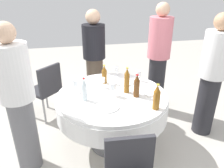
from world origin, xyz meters
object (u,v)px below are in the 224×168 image
object	(u,v)px
bottle_amber_outer	(104,75)
wine_glass_east	(76,83)
bottle_clear_far	(84,90)
wine_glass_far	(103,81)
dining_table	(112,105)
person_right	(158,58)
plate_near	(108,107)
person_north	(94,61)
wine_glass_front	(138,73)
chair_front	(46,87)
bottle_brown_west	(137,86)
person_west	(18,100)
bottle_amber_north	(127,81)
wine_glass_west	(113,87)
person_outer	(212,75)
bottle_amber_right	(157,98)
wine_glass_left	(116,70)
plate_left	(124,82)

from	to	relation	value
bottle_amber_outer	wine_glass_east	world-z (taller)	bottle_amber_outer
bottle_clear_far	wine_glass_far	size ratio (longest dim) A/B	2.05
dining_table	person_right	distance (m)	1.17
plate_near	person_north	xyz separation A→B (m)	(-0.02, -1.24, 0.09)
wine_glass_front	plate_near	size ratio (longest dim) A/B	0.60
person_right	wine_glass_far	bearing A→B (deg)	-100.76
plate_near	chair_front	distance (m)	1.35
plate_near	bottle_brown_west	bearing A→B (deg)	-154.17
person_west	bottle_amber_north	bearing A→B (deg)	-90.99
wine_glass_west	person_west	xyz separation A→B (m)	(1.00, 0.13, 0.00)
bottle_clear_far	person_outer	distance (m)	1.64
chair_front	bottle_amber_right	bearing A→B (deg)	-91.00
wine_glass_left	person_right	xyz separation A→B (m)	(-0.70, -0.20, 0.05)
person_north	wine_glass_east	bearing A→B (deg)	-117.12
plate_near	person_west	size ratio (longest dim) A/B	0.15
wine_glass_left	plate_near	size ratio (longest dim) A/B	0.57
person_right	bottle_clear_far	bearing A→B (deg)	-95.75
bottle_clear_far	person_right	world-z (taller)	person_right
plate_left	person_outer	bearing A→B (deg)	166.96
wine_glass_west	plate_near	bearing A→B (deg)	67.81
wine_glass_front	person_outer	xyz separation A→B (m)	(-0.89, 0.28, 0.01)
wine_glass_west	person_outer	xyz separation A→B (m)	(-1.32, -0.07, 0.00)
plate_left	wine_glass_left	bearing A→B (deg)	-76.99
bottle_amber_right	wine_glass_east	size ratio (longest dim) A/B	1.80
bottle_amber_north	bottle_amber_outer	bearing A→B (deg)	-55.63
wine_glass_front	bottle_brown_west	bearing A→B (deg)	69.47
bottle_brown_west	person_right	world-z (taller)	person_right
wine_glass_front	chair_front	bearing A→B (deg)	-22.34
person_outer	bottle_clear_far	bearing A→B (deg)	-87.23
bottle_clear_far	dining_table	bearing A→B (deg)	-165.49
bottle_brown_west	chair_front	xyz separation A→B (m)	(1.10, -0.94, -0.35)
dining_table	person_west	bearing A→B (deg)	9.72
bottle_amber_outer	bottle_brown_west	world-z (taller)	bottle_brown_west
wine_glass_front	person_west	size ratio (longest dim) A/B	0.09
person_north	chair_front	size ratio (longest dim) A/B	1.84
wine_glass_far	person_north	world-z (taller)	person_north
bottle_brown_west	person_north	size ratio (longest dim) A/B	0.17
bottle_amber_right	wine_glass_far	size ratio (longest dim) A/B	2.15
wine_glass_west	person_right	distance (m)	1.16
bottle_amber_right	wine_glass_front	xyz separation A→B (m)	(-0.04, -0.72, -0.03)
dining_table	bottle_amber_right	xyz separation A→B (m)	(-0.38, 0.42, 0.28)
bottle_amber_outer	wine_glass_left	xyz separation A→B (m)	(-0.20, -0.19, -0.02)
dining_table	bottle_clear_far	bearing A→B (deg)	14.51
bottle_amber_right	wine_glass_far	world-z (taller)	bottle_amber_right
wine_glass_front	chair_front	size ratio (longest dim) A/B	0.17
dining_table	bottle_brown_west	bearing A→B (deg)	156.26
person_outer	bottle_brown_west	bearing A→B (deg)	-83.50
wine_glass_west	plate_left	xyz separation A→B (m)	(-0.22, -0.32, -0.11)
person_west	wine_glass_front	bearing A→B (deg)	-81.17
wine_glass_east	plate_left	xyz separation A→B (m)	(-0.63, -0.14, -0.11)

